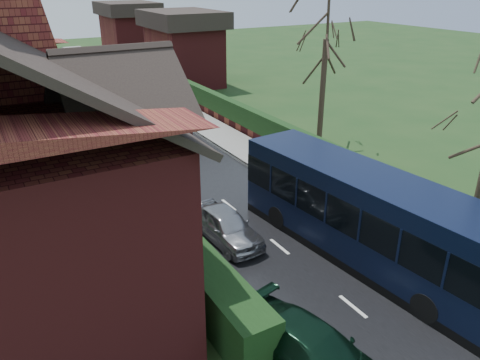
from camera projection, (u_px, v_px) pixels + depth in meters
ground at (313, 274)px, 16.01m from camera, size 140.00×140.00×0.00m
road at (191, 175)px, 23.94m from camera, size 6.00×100.00×0.02m
pavement at (261, 159)px, 25.85m from camera, size 2.50×100.00×0.14m
kerb_right at (243, 163)px, 25.30m from camera, size 0.12×100.00×0.14m
kerb_left at (134, 186)px, 22.53m from camera, size 0.12×100.00×0.10m
front_hedge at (152, 220)px, 17.87m from camera, size 1.20×16.00×1.60m
picket_fence at (171, 223)px, 18.35m from camera, size 0.10×16.00×0.90m
right_wall_hedge at (285, 138)px, 26.17m from camera, size 0.60×50.00×1.80m
bus at (366, 218)px, 16.33m from camera, size 3.40×10.85×3.24m
car_silver at (226, 225)px, 17.82m from camera, size 1.72×3.85×1.28m
car_green at (315, 353)px, 11.77m from camera, size 2.81×4.84×1.32m
car_distant at (79, 74)px, 45.09m from camera, size 1.51×3.61×1.16m
bus_stop_sign at (324, 172)px, 19.53m from camera, size 0.18×0.41×2.77m
tree_right_far at (327, 31)px, 25.96m from camera, size 4.51×4.51×8.71m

